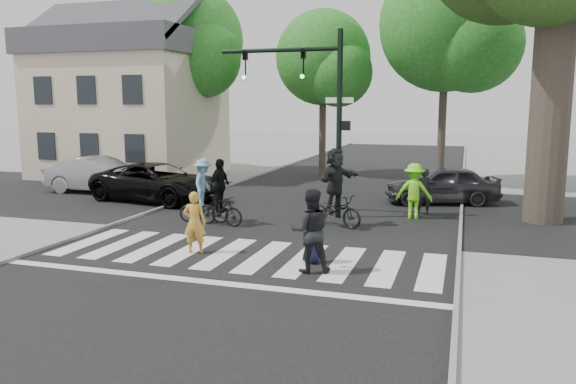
{
  "coord_description": "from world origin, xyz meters",
  "views": [
    {
      "loc": [
        5.07,
        -11.45,
        3.69
      ],
      "look_at": [
        0.5,
        3.0,
        1.3
      ],
      "focal_mm": 35.0,
      "sensor_mm": 36.0,
      "label": 1
    }
  ],
  "objects_px": {
    "pedestrian_child": "(312,239)",
    "cyclist_left": "(204,195)",
    "pedestrian_adult": "(310,231)",
    "car_suv": "(157,182)",
    "car_silver": "(99,175)",
    "car_grey": "(442,185)",
    "pedestrian_woman": "(195,222)",
    "cyclist_right": "(335,192)",
    "cyclist_mid": "(220,198)",
    "traffic_signal": "(314,97)"
  },
  "relations": [
    {
      "from": "pedestrian_child",
      "to": "cyclist_left",
      "type": "xyz_separation_m",
      "value": [
        -4.42,
        3.38,
        0.29
      ]
    },
    {
      "from": "pedestrian_adult",
      "to": "car_suv",
      "type": "relative_size",
      "value": 0.36
    },
    {
      "from": "cyclist_left",
      "to": "car_silver",
      "type": "height_order",
      "value": "cyclist_left"
    },
    {
      "from": "pedestrian_adult",
      "to": "cyclist_left",
      "type": "height_order",
      "value": "cyclist_left"
    },
    {
      "from": "car_grey",
      "to": "cyclist_left",
      "type": "bearing_deg",
      "value": -66.11
    },
    {
      "from": "pedestrian_child",
      "to": "car_suv",
      "type": "distance_m",
      "value": 10.09
    },
    {
      "from": "pedestrian_woman",
      "to": "pedestrian_adult",
      "type": "height_order",
      "value": "pedestrian_adult"
    },
    {
      "from": "cyclist_right",
      "to": "car_suv",
      "type": "relative_size",
      "value": 0.46
    },
    {
      "from": "cyclist_mid",
      "to": "car_grey",
      "type": "xyz_separation_m",
      "value": [
        6.28,
        6.01,
        -0.14
      ]
    },
    {
      "from": "cyclist_left",
      "to": "pedestrian_adult",
      "type": "bearing_deg",
      "value": -41.63
    },
    {
      "from": "pedestrian_child",
      "to": "car_silver",
      "type": "height_order",
      "value": "car_silver"
    },
    {
      "from": "traffic_signal",
      "to": "cyclist_left",
      "type": "bearing_deg",
      "value": -146.65
    },
    {
      "from": "pedestrian_child",
      "to": "car_silver",
      "type": "bearing_deg",
      "value": -15.81
    },
    {
      "from": "pedestrian_woman",
      "to": "car_grey",
      "type": "bearing_deg",
      "value": -132.08
    },
    {
      "from": "pedestrian_woman",
      "to": "cyclist_right",
      "type": "height_order",
      "value": "cyclist_right"
    },
    {
      "from": "pedestrian_woman",
      "to": "pedestrian_adult",
      "type": "distance_m",
      "value": 3.23
    },
    {
      "from": "cyclist_left",
      "to": "car_silver",
      "type": "relative_size",
      "value": 0.44
    },
    {
      "from": "cyclist_left",
      "to": "car_grey",
      "type": "xyz_separation_m",
      "value": [
        6.95,
        5.74,
        -0.17
      ]
    },
    {
      "from": "pedestrian_adult",
      "to": "car_silver",
      "type": "distance_m",
      "value": 14.0
    },
    {
      "from": "pedestrian_woman",
      "to": "pedestrian_child",
      "type": "relative_size",
      "value": 1.35
    },
    {
      "from": "pedestrian_woman",
      "to": "cyclist_mid",
      "type": "height_order",
      "value": "cyclist_mid"
    },
    {
      "from": "car_suv",
      "to": "cyclist_mid",
      "type": "bearing_deg",
      "value": -118.57
    },
    {
      "from": "cyclist_left",
      "to": "car_grey",
      "type": "distance_m",
      "value": 9.02
    },
    {
      "from": "traffic_signal",
      "to": "pedestrian_adult",
      "type": "height_order",
      "value": "traffic_signal"
    },
    {
      "from": "cyclist_mid",
      "to": "traffic_signal",
      "type": "bearing_deg",
      "value": 43.86
    },
    {
      "from": "cyclist_left",
      "to": "car_silver",
      "type": "distance_m",
      "value": 7.94
    },
    {
      "from": "cyclist_mid",
      "to": "cyclist_right",
      "type": "bearing_deg",
      "value": 15.98
    },
    {
      "from": "pedestrian_child",
      "to": "cyclist_mid",
      "type": "bearing_deg",
      "value": -21.91
    },
    {
      "from": "cyclist_right",
      "to": "car_grey",
      "type": "xyz_separation_m",
      "value": [
        2.91,
        5.04,
        -0.36
      ]
    },
    {
      "from": "pedestrian_child",
      "to": "car_silver",
      "type": "distance_m",
      "value": 13.49
    },
    {
      "from": "traffic_signal",
      "to": "cyclist_mid",
      "type": "bearing_deg",
      "value": -136.14
    },
    {
      "from": "cyclist_mid",
      "to": "cyclist_right",
      "type": "height_order",
      "value": "cyclist_right"
    },
    {
      "from": "car_silver",
      "to": "car_grey",
      "type": "bearing_deg",
      "value": -84.51
    },
    {
      "from": "pedestrian_adult",
      "to": "car_grey",
      "type": "bearing_deg",
      "value": -124.1
    },
    {
      "from": "car_silver",
      "to": "pedestrian_adult",
      "type": "bearing_deg",
      "value": -126.98
    },
    {
      "from": "cyclist_left",
      "to": "car_suv",
      "type": "height_order",
      "value": "cyclist_left"
    },
    {
      "from": "car_silver",
      "to": "car_grey",
      "type": "distance_m",
      "value": 13.85
    },
    {
      "from": "pedestrian_child",
      "to": "car_grey",
      "type": "xyz_separation_m",
      "value": [
        2.53,
        9.12,
        0.13
      ]
    },
    {
      "from": "cyclist_right",
      "to": "car_silver",
      "type": "distance_m",
      "value": 11.37
    },
    {
      "from": "pedestrian_woman",
      "to": "pedestrian_adult",
      "type": "xyz_separation_m",
      "value": [
        3.16,
        -0.67,
        0.15
      ]
    },
    {
      "from": "pedestrian_woman",
      "to": "pedestrian_child",
      "type": "height_order",
      "value": "pedestrian_woman"
    },
    {
      "from": "pedestrian_child",
      "to": "car_grey",
      "type": "distance_m",
      "value": 9.47
    },
    {
      "from": "pedestrian_woman",
      "to": "cyclist_left",
      "type": "distance_m",
      "value": 3.67
    },
    {
      "from": "traffic_signal",
      "to": "pedestrian_adult",
      "type": "relative_size",
      "value": 3.21
    },
    {
      "from": "pedestrian_child",
      "to": "cyclist_mid",
      "type": "relative_size",
      "value": 0.57
    },
    {
      "from": "pedestrian_woman",
      "to": "car_silver",
      "type": "xyz_separation_m",
      "value": [
        -8.21,
        7.49,
        -0.03
      ]
    },
    {
      "from": "pedestrian_child",
      "to": "pedestrian_adult",
      "type": "xyz_separation_m",
      "value": [
        0.15,
        -0.68,
        0.35
      ]
    },
    {
      "from": "traffic_signal",
      "to": "car_silver",
      "type": "distance_m",
      "value": 10.52
    },
    {
      "from": "traffic_signal",
      "to": "car_grey",
      "type": "height_order",
      "value": "traffic_signal"
    },
    {
      "from": "cyclist_mid",
      "to": "car_suv",
      "type": "bearing_deg",
      "value": 141.42
    }
  ]
}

